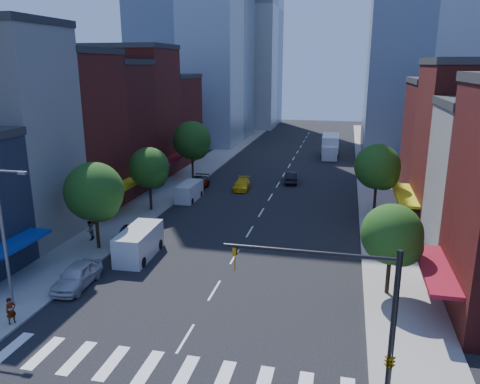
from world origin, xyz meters
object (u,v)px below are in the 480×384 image
object	(u,v)px
traffic_car_oncoming	(291,177)
box_truck	(330,147)
pedestrian_near	(11,311)
pedestrian_far	(90,230)
parked_car_rear	(197,183)
cargo_van_far	(189,192)
parked_car_third	(196,185)
taxi	(242,184)
cargo_van_near	(138,244)
parked_car_front	(77,276)
traffic_car_far	(330,153)
parked_car_second	(130,236)

from	to	relation	value
traffic_car_oncoming	box_truck	size ratio (longest dim) A/B	0.51
box_truck	pedestrian_near	world-z (taller)	box_truck
pedestrian_far	pedestrian_near	bearing A→B (deg)	0.42
box_truck	pedestrian_far	world-z (taller)	box_truck
parked_car_rear	cargo_van_far	xyz separation A→B (m)	(0.59, -4.83, 0.25)
parked_car_third	traffic_car_oncoming	xyz separation A→B (m)	(11.00, 6.28, 0.09)
parked_car_third	pedestrian_near	xyz separation A→B (m)	(-1.00, -32.20, 0.31)
taxi	pedestrian_near	distance (m)	34.34
cargo_van_near	cargo_van_far	xyz separation A→B (m)	(-1.42, 16.62, -0.19)
cargo_van_near	pedestrian_far	xyz separation A→B (m)	(-5.65, 2.34, -0.16)
cargo_van_far	traffic_car_oncoming	xyz separation A→B (m)	(10.41, 10.73, -0.24)
parked_car_front	pedestrian_far	distance (m)	8.83
taxi	traffic_car_oncoming	bearing A→B (deg)	36.47
parked_car_rear	pedestrian_far	world-z (taller)	pedestrian_far
traffic_car_oncoming	parked_car_rear	bearing A→B (deg)	21.28
parked_car_rear	taxi	distance (m)	5.58
parked_car_rear	traffic_car_oncoming	distance (m)	12.49
parked_car_rear	cargo_van_far	size ratio (longest dim) A/B	1.08
parked_car_third	traffic_car_oncoming	bearing A→B (deg)	32.16
parked_car_third	traffic_car_far	distance (m)	29.53
cargo_van_far	taxi	world-z (taller)	cargo_van_far
parked_car_front	box_truck	distance (m)	54.50
traffic_car_oncoming	parked_car_third	bearing A→B (deg)	22.79
parked_car_third	taxi	xyz separation A→B (m)	(5.47, 1.52, -0.02)
parked_car_front	parked_car_third	distance (m)	26.77
parked_car_third	cargo_van_far	size ratio (longest dim) A/B	1.01
taxi	box_truck	world-z (taller)	box_truck
cargo_van_far	box_truck	distance (m)	33.40
traffic_car_oncoming	pedestrian_far	size ratio (longest dim) A/B	2.63
cargo_van_near	traffic_car_far	size ratio (longest dim) A/B	1.25
cargo_van_near	parked_car_second	bearing A→B (deg)	125.12
parked_car_third	parked_car_rear	distance (m)	0.39
parked_car_third	pedestrian_far	distance (m)	19.09
parked_car_second	pedestrian_far	world-z (taller)	pedestrian_far
parked_car_front	parked_car_second	xyz separation A→B (m)	(0.12, 8.14, -0.08)
parked_car_rear	pedestrian_near	world-z (taller)	pedestrian_near
cargo_van_far	pedestrian_far	distance (m)	14.90
parked_car_rear	cargo_van_far	distance (m)	4.87
parked_car_second	pedestrian_near	world-z (taller)	pedestrian_near
parked_car_front	parked_car_rear	bearing A→B (deg)	87.49
cargo_van_near	pedestrian_far	size ratio (longest dim) A/B	3.29
parked_car_second	cargo_van_near	distance (m)	3.11
parked_car_front	parked_car_second	world-z (taller)	parked_car_front
parked_car_rear	cargo_van_near	distance (m)	21.55
cargo_van_near	taxi	xyz separation A→B (m)	(3.46, 22.59, -0.53)
cargo_van_near	pedestrian_near	size ratio (longest dim) A/B	3.48
cargo_van_far	taxi	bearing A→B (deg)	51.79
cargo_van_far	pedestrian_far	size ratio (longest dim) A/B	2.73
parked_car_front	cargo_van_far	size ratio (longest dim) A/B	1.01
parked_car_second	parked_car_front	bearing A→B (deg)	-98.59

